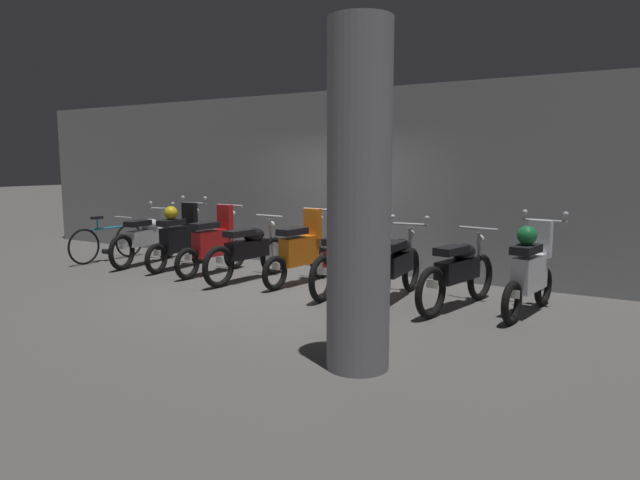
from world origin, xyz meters
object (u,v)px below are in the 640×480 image
Objects in this scene: motorbike_slot_3 at (249,251)px; motorbike_slot_4 at (301,251)px; motorbike_slot_7 at (458,272)px; motorbike_slot_6 at (397,265)px; support_pillar at (359,199)px; motorbike_slot_0 at (146,238)px; motorbike_slot_1 at (179,237)px; motorbike_slot_2 at (213,244)px; bicycle at (107,242)px; motorbike_slot_5 at (343,260)px; motorbike_slot_8 at (530,270)px.

motorbike_slot_4 is (0.87, 0.21, 0.03)m from motorbike_slot_3.
motorbike_slot_3 is 3.48m from motorbike_slot_7.
motorbike_slot_6 is (1.73, -0.20, -0.03)m from motorbike_slot_4.
motorbike_slot_0 is at bearing 154.34° from support_pillar.
motorbike_slot_1 is 1.00× the size of motorbike_slot_2.
motorbike_slot_2 is 5.19m from support_pillar.
motorbike_slot_4 is 0.86× the size of motorbike_slot_6.
bicycle is at bearing 158.40° from support_pillar.
motorbike_slot_4 is at bearing 168.09° from motorbike_slot_5.
bicycle is (-6.15, 0.06, -0.13)m from motorbike_slot_6.
motorbike_slot_3 is at bearing 141.70° from support_pillar.
motorbike_slot_0 is 6.97m from motorbike_slot_8.
motorbike_slot_1 is 3.48m from motorbike_slot_5.
motorbike_slot_1 is at bearing 173.61° from motorbike_slot_3.
motorbike_slot_1 is at bearing -179.68° from motorbike_slot_4.
support_pillar is at bearing -21.60° from bicycle.
support_pillar is at bearing -38.30° from motorbike_slot_3.
motorbike_slot_8 reaches higher than motorbike_slot_4.
motorbike_slot_6 is (0.87, -0.02, 0.00)m from motorbike_slot_5.
motorbike_slot_4 is 0.88m from motorbike_slot_5.
motorbike_slot_3 is (0.87, -0.13, -0.03)m from motorbike_slot_2.
motorbike_slot_6 is at bearing 106.06° from support_pillar.
motorbike_slot_6 is 2.99m from support_pillar.
bicycle is at bearing 179.28° from motorbike_slot_7.
bicycle is (-0.93, -0.14, -0.13)m from motorbike_slot_0.
motorbike_slot_2 is 0.86× the size of motorbike_slot_3.
bicycle is 7.55m from support_pillar.
motorbike_slot_2 is 1.74m from motorbike_slot_4.
motorbike_slot_4 is at bearing 0.32° from motorbike_slot_1.
motorbike_slot_1 is at bearing 177.24° from motorbike_slot_5.
support_pillar is at bearing -29.20° from motorbike_slot_1.
motorbike_slot_2 reaches higher than motorbike_slot_6.
support_pillar reaches higher than bicycle.
motorbike_slot_3 is at bearing -179.76° from motorbike_slot_6.
motorbike_slot_5 is at bearing 0.91° from motorbike_slot_3.
motorbike_slot_1 is 0.86× the size of motorbike_slot_6.
motorbike_slot_7 is at bearing -169.20° from motorbike_slot_8.
motorbike_slot_3 and motorbike_slot_7 have the same top height.
motorbike_slot_7 is at bearing -1.92° from motorbike_slot_2.
motorbike_slot_3 is 0.90m from motorbike_slot_4.
motorbike_slot_7 is (4.35, -0.15, -0.03)m from motorbike_slot_2.
motorbike_slot_2 is 4.35m from motorbike_slot_7.
motorbike_slot_2 reaches higher than motorbike_slot_7.
motorbike_slot_2 reaches higher than motorbike_slot_3.
support_pillar is at bearing -58.67° from motorbike_slot_5.
support_pillar is at bearing -73.94° from motorbike_slot_6.
motorbike_slot_8 is (3.48, -0.06, 0.04)m from motorbike_slot_4.
motorbike_slot_8 reaches higher than motorbike_slot_3.
support_pillar is (0.77, -2.68, 1.09)m from motorbike_slot_6.
motorbike_slot_4 reaches higher than motorbike_slot_3.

